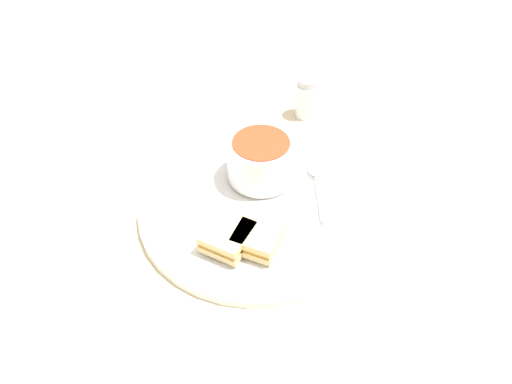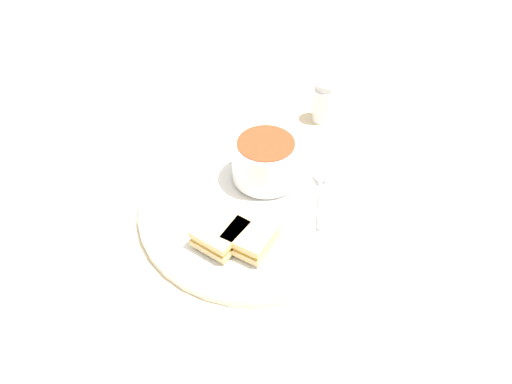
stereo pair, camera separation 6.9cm
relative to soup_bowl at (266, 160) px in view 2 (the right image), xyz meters
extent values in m
plane|color=beige|center=(-0.02, 0.06, -0.05)|extent=(2.40, 2.40, 0.00)
cylinder|color=white|center=(-0.02, 0.06, -0.05)|extent=(0.36, 0.36, 0.01)
torus|color=white|center=(-0.02, 0.06, -0.04)|extent=(0.36, 0.36, 0.01)
cylinder|color=white|center=(0.00, 0.00, -0.03)|extent=(0.06, 0.06, 0.01)
cylinder|color=white|center=(0.00, 0.00, 0.00)|extent=(0.11, 0.11, 0.07)
cylinder|color=red|center=(0.00, 0.00, 0.03)|extent=(0.09, 0.09, 0.01)
cube|color=silver|center=(-0.10, 0.01, -0.03)|extent=(0.05, 0.09, 0.00)
ellipsoid|color=silver|center=(-0.08, -0.05, -0.03)|extent=(0.04, 0.04, 0.01)
cube|color=#DBBC7F|center=(-0.02, 0.15, -0.03)|extent=(0.06, 0.07, 0.01)
cube|color=gold|center=(-0.02, 0.15, -0.02)|extent=(0.06, 0.06, 0.01)
cube|color=#DBBC7F|center=(-0.02, 0.15, -0.01)|extent=(0.06, 0.07, 0.01)
cube|color=#DBBC7F|center=(-0.06, 0.13, -0.03)|extent=(0.06, 0.07, 0.01)
cube|color=gold|center=(-0.06, 0.13, -0.02)|extent=(0.06, 0.06, 0.01)
cube|color=#DBBC7F|center=(-0.06, 0.13, -0.01)|extent=(0.06, 0.07, 0.01)
cylinder|color=silver|center=(0.00, -0.21, -0.02)|extent=(0.04, 0.04, 0.07)
cylinder|color=#B7B7BC|center=(0.00, -0.21, 0.02)|extent=(0.04, 0.04, 0.01)
cube|color=white|center=(-0.31, -0.21, -0.05)|extent=(0.30, 0.36, 0.00)
camera|label=1|loc=(-0.25, 0.54, 0.51)|focal=35.00mm
camera|label=2|loc=(-0.31, 0.51, 0.51)|focal=35.00mm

